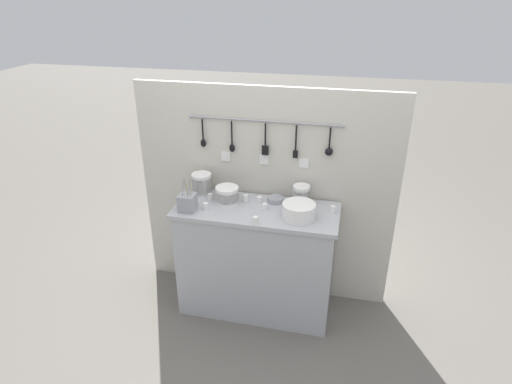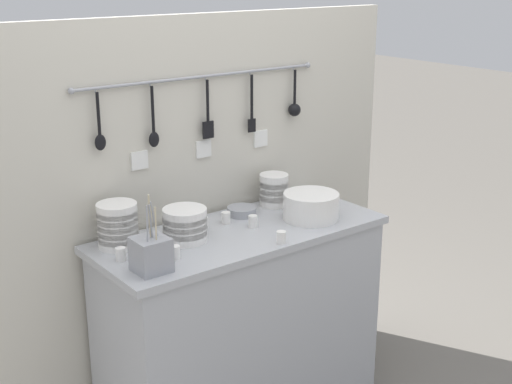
% 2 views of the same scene
% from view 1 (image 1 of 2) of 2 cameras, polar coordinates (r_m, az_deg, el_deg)
% --- Properties ---
extents(ground_plane, '(20.00, 20.00, 0.00)m').
position_cam_1_polar(ground_plane, '(3.54, 0.05, -14.83)').
color(ground_plane, '#666059').
extents(counter, '(1.18, 0.48, 0.87)m').
position_cam_1_polar(counter, '(3.28, 0.06, -9.00)').
color(counter, '#ADAFB5').
rests_on(counter, ground).
extents(back_wall, '(1.98, 0.09, 1.69)m').
position_cam_1_polar(back_wall, '(3.30, 1.14, -0.46)').
color(back_wall, beige).
rests_on(back_wall, ground).
extents(bowl_stack_short_front, '(0.17, 0.17, 0.13)m').
position_cam_1_polar(bowl_stack_short_front, '(3.11, -3.87, -0.42)').
color(bowl_stack_short_front, white).
rests_on(bowl_stack_short_front, counter).
extents(bowl_stack_tall_left, '(0.12, 0.12, 0.14)m').
position_cam_1_polar(bowl_stack_tall_left, '(3.11, 6.04, -0.34)').
color(bowl_stack_tall_left, white).
rests_on(bowl_stack_tall_left, counter).
extents(bowl_stack_nested_right, '(0.15, 0.15, 0.17)m').
position_cam_1_polar(bowl_stack_nested_right, '(3.25, -7.23, 1.04)').
color(bowl_stack_nested_right, white).
rests_on(bowl_stack_nested_right, counter).
extents(plate_stack, '(0.23, 0.23, 0.11)m').
position_cam_1_polar(plate_stack, '(2.92, 5.73, -2.52)').
color(plate_stack, white).
rests_on(plate_stack, counter).
extents(steel_mixing_bowl, '(0.12, 0.12, 0.03)m').
position_cam_1_polar(steel_mixing_bowl, '(3.15, 2.61, -1.00)').
color(steel_mixing_bowl, '#93969E').
rests_on(steel_mixing_bowl, counter).
extents(cutlery_caddy, '(0.11, 0.11, 0.28)m').
position_cam_1_polar(cutlery_caddy, '(3.04, -9.12, -1.35)').
color(cutlery_caddy, '#93969E').
rests_on(cutlery_caddy, counter).
extents(cup_beside_plates, '(0.04, 0.04, 0.05)m').
position_cam_1_polar(cup_beside_plates, '(2.86, -0.08, -3.77)').
color(cup_beside_plates, white).
rests_on(cup_beside_plates, counter).
extents(cup_centre, '(0.04, 0.04, 0.05)m').
position_cam_1_polar(cup_centre, '(3.18, -6.11, -0.64)').
color(cup_centre, white).
rests_on(cup_centre, counter).
extents(cup_back_left, '(0.04, 0.04, 0.05)m').
position_cam_1_polar(cup_back_left, '(3.12, 0.46, -1.04)').
color(cup_back_left, white).
rests_on(cup_back_left, counter).
extents(cup_back_right, '(0.04, 0.04, 0.05)m').
position_cam_1_polar(cup_back_right, '(3.15, -1.39, -0.81)').
color(cup_back_right, white).
rests_on(cup_back_right, counter).
extents(cup_front_left, '(0.04, 0.04, 0.05)m').
position_cam_1_polar(cup_front_left, '(3.04, 10.22, -2.29)').
color(cup_front_left, white).
rests_on(cup_front_left, counter).
extents(cup_mid_row, '(0.04, 0.04, 0.05)m').
position_cam_1_polar(cup_mid_row, '(3.05, -6.72, -1.88)').
color(cup_mid_row, white).
rests_on(cup_mid_row, counter).
extents(cup_edge_near, '(0.04, 0.04, 0.05)m').
position_cam_1_polar(cup_edge_near, '(3.03, 1.21, -1.93)').
color(cup_edge_near, white).
rests_on(cup_edge_near, counter).
extents(cup_edge_far, '(0.04, 0.04, 0.05)m').
position_cam_1_polar(cup_edge_far, '(3.19, -8.85, -0.75)').
color(cup_edge_far, white).
rests_on(cup_edge_far, counter).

